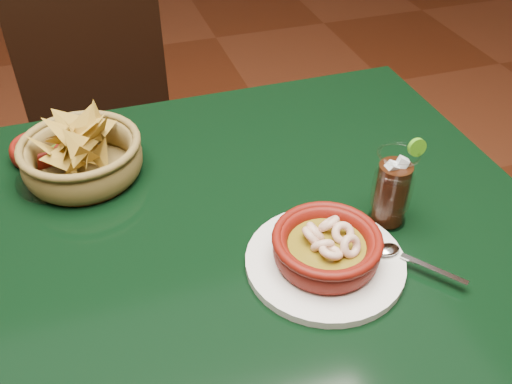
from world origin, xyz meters
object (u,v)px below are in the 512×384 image
object	(u,v)px
shrimp_plate	(326,251)
dining_table	(172,275)
dining_chair	(114,134)
cola_drink	(392,189)
chip_basket	(82,156)

from	to	relation	value
shrimp_plate	dining_table	bearing A→B (deg)	145.60
dining_table	shrimp_plate	world-z (taller)	shrimp_plate
dining_chair	cola_drink	distance (m)	0.93
dining_table	cola_drink	xyz separation A→B (m)	(0.34, -0.08, 0.16)
cola_drink	dining_table	bearing A→B (deg)	166.58
shrimp_plate	chip_basket	distance (m)	0.46
dining_table	chip_basket	xyz separation A→B (m)	(-0.11, 0.19, 0.14)
dining_table	dining_chair	distance (m)	0.72
dining_chair	cola_drink	xyz separation A→B (m)	(0.37, -0.79, 0.32)
chip_basket	cola_drink	distance (m)	0.52
dining_table	chip_basket	world-z (taller)	chip_basket
cola_drink	dining_chair	bearing A→B (deg)	115.20
chip_basket	dining_table	bearing A→B (deg)	-61.06
dining_table	cola_drink	world-z (taller)	cola_drink
dining_table	cola_drink	bearing A→B (deg)	-13.42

